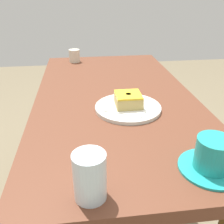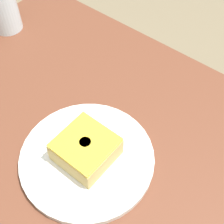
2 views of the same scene
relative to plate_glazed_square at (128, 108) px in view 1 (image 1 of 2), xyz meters
name	(u,v)px [view 1 (image 1 of 2)]	position (x,y,z in m)	size (l,w,h in m)	color
ground_plane	(114,223)	(-0.14, -0.03, -0.75)	(6.00, 6.00, 0.00)	#74674E
table	(115,120)	(-0.14, -0.03, -0.12)	(1.19, 0.62, 0.75)	brown
plate_glazed_square	(128,108)	(0.00, 0.00, 0.00)	(0.23, 0.23, 0.01)	silver
napkin_glazed_square	(128,106)	(0.00, 0.00, 0.01)	(0.13, 0.13, 0.00)	white
donut_glazed_square	(128,100)	(0.00, 0.00, 0.03)	(0.09, 0.09, 0.04)	tan
water_glass	(90,176)	(0.39, -0.15, 0.05)	(0.07, 0.07, 0.11)	silver
coffee_cup	(213,156)	(0.34, 0.14, 0.03)	(0.15, 0.15, 0.09)	teal
sugar_jar	(74,56)	(-0.63, -0.19, 0.03)	(0.06, 0.06, 0.07)	beige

